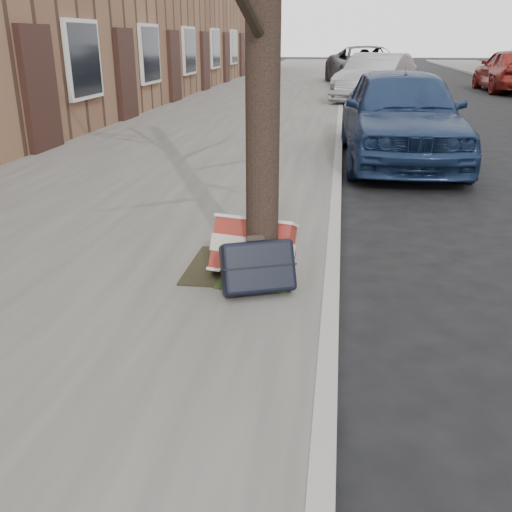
# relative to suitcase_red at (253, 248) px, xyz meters

# --- Properties ---
(near_sidewalk) EXTENTS (5.00, 70.00, 0.12)m
(near_sidewalk) POSITION_rel_suitcase_red_xyz_m (-1.83, 13.96, -0.30)
(near_sidewalk) COLOR slate
(near_sidewalk) RESTS_ON ground
(dirt_patch) EXTENTS (0.85, 0.85, 0.02)m
(dirt_patch) POSITION_rel_suitcase_red_xyz_m (-0.13, 0.16, -0.23)
(dirt_patch) COLOR black
(dirt_patch) RESTS_ON near_sidewalk
(suitcase_red) EXTENTS (0.68, 0.47, 0.48)m
(suitcase_red) POSITION_rel_suitcase_red_xyz_m (0.00, 0.00, 0.00)
(suitcase_red) COLOR maroon
(suitcase_red) RESTS_ON near_sidewalk
(suitcase_navy) EXTENTS (0.61, 0.49, 0.42)m
(suitcase_navy) POSITION_rel_suitcase_red_xyz_m (0.08, -0.30, -0.03)
(suitcase_navy) COLOR black
(suitcase_navy) RESTS_ON near_sidewalk
(car_near_front) EXTENTS (1.92, 4.47, 1.50)m
(car_near_front) POSITION_rel_suitcase_red_xyz_m (1.57, 5.38, 0.39)
(car_near_front) COLOR navy
(car_near_front) RESTS_ON ground
(car_near_mid) EXTENTS (2.80, 4.69, 1.46)m
(car_near_mid) POSITION_rel_suitcase_red_xyz_m (1.65, 14.42, 0.37)
(car_near_mid) COLOR #A5A6AC
(car_near_mid) RESTS_ON ground
(car_near_back) EXTENTS (3.58, 6.09, 1.59)m
(car_near_back) POSITION_rel_suitcase_red_xyz_m (1.57, 20.31, 0.43)
(car_near_back) COLOR #36373C
(car_near_back) RESTS_ON ground
(car_far_back) EXTENTS (1.87, 4.62, 1.57)m
(car_far_back) POSITION_rel_suitcase_red_xyz_m (6.73, 18.99, 0.43)
(car_far_back) COLOR maroon
(car_far_back) RESTS_ON ground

